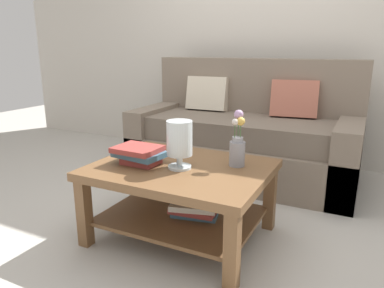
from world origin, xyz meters
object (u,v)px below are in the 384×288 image
Objects in this scene: couch at (245,137)px; glass_hurricane_vase at (179,140)px; coffee_table at (182,187)px; flower_pitcher at (237,146)px; book_stack_main at (139,154)px.

glass_hurricane_vase is (0.03, -1.31, 0.28)m from couch.
couch is 1.27m from coffee_table.
flower_pitcher reaches higher than coffee_table.
coffee_table is 0.42m from flower_pitcher.
flower_pitcher is (0.30, 0.15, 0.26)m from coffee_table.
couch reaches higher than flower_pitcher.
flower_pitcher reaches higher than book_stack_main.
couch is 6.20× the size of book_stack_main.
book_stack_main is at bearing -172.87° from glass_hurricane_vase.
couch is 6.90× the size of glass_hurricane_vase.
book_stack_main is 0.29m from glass_hurricane_vase.
couch reaches higher than book_stack_main.
coffee_table is at bearing 16.59° from book_stack_main.
book_stack_main is at bearing -157.57° from flower_pitcher.
book_stack_main is (-0.25, -0.08, 0.20)m from coffee_table.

